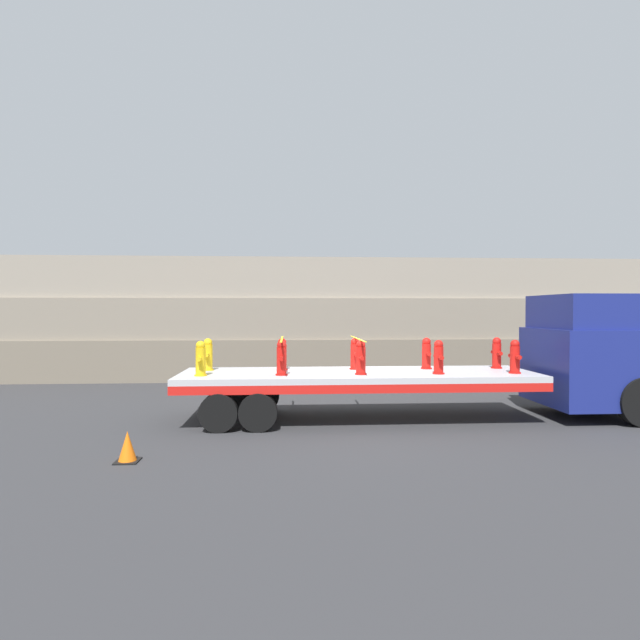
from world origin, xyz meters
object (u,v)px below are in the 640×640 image
(fire_hydrant_red_near_4, at_px, (515,357))
(fire_hydrant_red_far_4, at_px, (497,353))
(flatbed_trailer, at_px, (334,381))
(fire_hydrant_red_near_3, at_px, (439,357))
(fire_hydrant_yellow_far_0, at_px, (208,355))
(fire_hydrant_red_near_1, at_px, (281,358))
(fire_hydrant_red_far_1, at_px, (282,354))
(truck_cab, at_px, (594,355))
(traffic_cone, at_px, (127,447))
(fire_hydrant_red_far_2, at_px, (355,354))
(fire_hydrant_red_far_3, at_px, (426,354))
(fire_hydrant_red_near_2, at_px, (361,358))
(fire_hydrant_yellow_near_0, at_px, (201,359))

(fire_hydrant_red_near_4, bearing_deg, fire_hydrant_red_far_4, 90.00)
(flatbed_trailer, relative_size, fire_hydrant_red_near_3, 10.67)
(fire_hydrant_yellow_far_0, xyz_separation_m, fire_hydrant_red_near_1, (1.89, -1.06, 0.00))
(fire_hydrant_red_near_1, height_order, fire_hydrant_red_far_1, same)
(truck_cab, xyz_separation_m, traffic_cone, (-10.71, -3.23, -1.30))
(fire_hydrant_red_near_3, relative_size, fire_hydrant_red_far_4, 1.00)
(fire_hydrant_yellow_far_0, xyz_separation_m, fire_hydrant_red_far_4, (7.55, 0.00, 0.00))
(truck_cab, height_order, fire_hydrant_red_far_1, truck_cab)
(fire_hydrant_red_near_1, height_order, fire_hydrant_red_far_2, same)
(fire_hydrant_red_far_2, distance_m, fire_hydrant_red_near_3, 2.17)
(fire_hydrant_red_near_3, distance_m, fire_hydrant_red_far_3, 1.06)
(fire_hydrant_yellow_far_0, height_order, fire_hydrant_red_far_2, same)
(fire_hydrant_red_near_3, bearing_deg, truck_cab, 7.17)
(fire_hydrant_red_far_1, distance_m, fire_hydrant_red_far_4, 5.66)
(fire_hydrant_red_near_2, xyz_separation_m, traffic_cone, (-4.60, -2.70, -1.31))
(fire_hydrant_red_far_3, bearing_deg, truck_cab, -7.17)
(truck_cab, bearing_deg, traffic_cone, -163.22)
(fire_hydrant_yellow_near_0, relative_size, fire_hydrant_red_far_1, 1.00)
(fire_hydrant_red_far_3, distance_m, fire_hydrant_red_near_4, 2.17)
(fire_hydrant_red_far_1, xyz_separation_m, fire_hydrant_red_far_3, (3.77, 0.00, 0.00))
(flatbed_trailer, xyz_separation_m, fire_hydrant_red_near_4, (4.38, -0.53, 0.63))
(fire_hydrant_red_far_2, bearing_deg, traffic_cone, -140.72)
(fire_hydrant_red_far_4, height_order, traffic_cone, fire_hydrant_red_far_4)
(fire_hydrant_red_far_3, bearing_deg, flatbed_trailer, -167.96)
(fire_hydrant_red_near_3, bearing_deg, fire_hydrant_red_far_1, 164.27)
(fire_hydrant_yellow_far_0, xyz_separation_m, traffic_cone, (-0.83, -3.76, -1.31))
(fire_hydrant_red_far_1, relative_size, fire_hydrant_red_far_4, 1.00)
(fire_hydrant_red_near_3, bearing_deg, fire_hydrant_yellow_near_0, 180.00)
(fire_hydrant_red_near_2, xyz_separation_m, fire_hydrant_red_far_2, (0.00, 1.06, 0.00))
(fire_hydrant_red_far_1, height_order, fire_hydrant_red_far_2, same)
(truck_cab, relative_size, fire_hydrant_red_far_1, 3.79)
(traffic_cone, bearing_deg, fire_hydrant_yellow_far_0, 77.61)
(fire_hydrant_yellow_near_0, relative_size, fire_hydrant_red_far_2, 1.00)
(truck_cab, relative_size, fire_hydrant_red_far_4, 3.79)
(fire_hydrant_red_near_4, relative_size, traffic_cone, 1.49)
(fire_hydrant_yellow_near_0, distance_m, fire_hydrant_red_far_4, 7.62)
(flatbed_trailer, xyz_separation_m, fire_hydrant_red_far_1, (-1.28, 0.53, 0.63))
(fire_hydrant_red_far_4, bearing_deg, fire_hydrant_red_near_1, -169.36)
(fire_hydrant_red_near_2, height_order, fire_hydrant_red_far_4, same)
(fire_hydrant_red_far_3, bearing_deg, traffic_cone, -149.89)
(fire_hydrant_red_near_2, bearing_deg, fire_hydrant_red_near_1, 180.00)
(fire_hydrant_yellow_far_0, height_order, fire_hydrant_red_far_4, same)
(truck_cab, xyz_separation_m, fire_hydrant_red_far_2, (-6.11, 0.53, 0.01))
(fire_hydrant_yellow_far_0, height_order, fire_hydrant_red_far_3, same)
(flatbed_trailer, bearing_deg, fire_hydrant_red_near_1, -157.48)
(fire_hydrant_red_near_4, bearing_deg, flatbed_trailer, 173.08)
(fire_hydrant_yellow_near_0, bearing_deg, fire_hydrant_red_near_4, 0.00)
(fire_hydrant_red_near_4, bearing_deg, fire_hydrant_red_near_3, 180.00)
(fire_hydrant_red_far_3, bearing_deg, fire_hydrant_yellow_near_0, -169.36)
(fire_hydrant_red_far_2, bearing_deg, fire_hydrant_red_far_3, 0.00)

